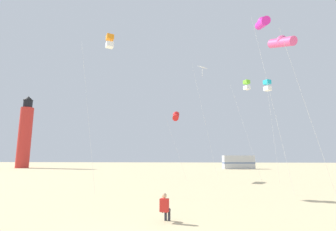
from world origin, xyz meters
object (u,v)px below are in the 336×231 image
(kite_box_lime, at_px, (247,85))
(rv_van_silver, at_px, (238,162))
(kite_flyer_standing, at_px, (165,207))
(kite_diamond_white, at_px, (202,72))
(kite_box_cyan, at_px, (267,86))
(kite_tube_magenta, at_px, (262,23))
(kite_box_orange, at_px, (110,42))
(lighthouse_distant, at_px, (25,134))
(kite_tube_rainbow, at_px, (282,42))
(kite_tube_scarlet, at_px, (176,116))

(kite_box_lime, distance_m, rv_van_silver, 26.86)
(kite_flyer_standing, bearing_deg, kite_box_lime, -97.05)
(kite_diamond_white, relative_size, rv_van_silver, 2.05)
(kite_box_cyan, bearing_deg, rv_van_silver, 84.98)
(kite_tube_magenta, distance_m, kite_box_lime, 10.00)
(kite_box_orange, bearing_deg, kite_tube_magenta, -1.55)
(kite_tube_magenta, xyz_separation_m, rv_van_silver, (4.66, 34.40, -12.21))
(kite_tube_magenta, height_order, rv_van_silver, kite_tube_magenta)
(rv_van_silver, bearing_deg, kite_box_cyan, -99.27)
(kite_diamond_white, height_order, lighthouse_distant, lighthouse_distant)
(kite_tube_rainbow, relative_size, kite_box_orange, 0.91)
(kite_box_orange, distance_m, rv_van_silver, 39.96)
(kite_tube_scarlet, bearing_deg, kite_tube_rainbow, -50.23)
(kite_flyer_standing, relative_size, kite_box_orange, 0.09)
(rv_van_silver, bearing_deg, kite_flyer_standing, -109.83)
(kite_box_lime, bearing_deg, kite_tube_magenta, -95.47)
(kite_flyer_standing, bearing_deg, kite_diamond_white, -82.35)
(kite_box_lime, height_order, kite_tube_scarlet, kite_box_lime)
(kite_box_cyan, xyz_separation_m, kite_tube_scarlet, (-9.76, 2.68, -2.67))
(kite_tube_rainbow, bearing_deg, kite_flyer_standing, -137.79)
(kite_tube_rainbow, relative_size, kite_box_cyan, 1.13)
(kite_box_orange, relative_size, rv_van_silver, 2.00)
(kite_box_lime, bearing_deg, kite_tube_rainbow, -89.98)
(kite_flyer_standing, relative_size, rv_van_silver, 0.18)
(lighthouse_distant, bearing_deg, rv_van_silver, -0.72)
(kite_box_orange, bearing_deg, rv_van_silver, 62.56)
(kite_tube_scarlet, bearing_deg, kite_box_orange, -122.34)
(kite_box_orange, bearing_deg, kite_tube_scarlet, 57.66)
(kite_tube_magenta, bearing_deg, kite_flyer_standing, -130.08)
(kite_tube_scarlet, relative_size, lighthouse_distant, 0.48)
(kite_diamond_white, bearing_deg, kite_box_cyan, -23.03)
(kite_tube_scarlet, bearing_deg, lighthouse_distant, 144.31)
(kite_tube_rainbow, xyz_separation_m, kite_box_cyan, (1.27, 7.52, -1.26))
(kite_box_orange, height_order, kite_diamond_white, kite_diamond_white)
(kite_diamond_white, bearing_deg, lighthouse_distant, 146.68)
(kite_tube_rainbow, relative_size, rv_van_silver, 1.82)
(kite_flyer_standing, xyz_separation_m, kite_tube_scarlet, (-0.20, 17.72, 6.72))
(kite_box_lime, relative_size, kite_box_cyan, 1.10)
(kite_box_orange, height_order, rv_van_silver, kite_box_orange)
(kite_tube_rainbow, bearing_deg, rv_van_silver, 84.02)
(kite_diamond_white, xyz_separation_m, lighthouse_distant, (-39.45, 25.94, -4.76))
(kite_tube_scarlet, bearing_deg, kite_flyer_standing, -89.36)
(kite_tube_scarlet, height_order, kite_diamond_white, kite_diamond_white)
(kite_tube_magenta, distance_m, kite_box_cyan, 7.57)
(kite_flyer_standing, height_order, kite_tube_rainbow, kite_tube_rainbow)
(kite_box_lime, xyz_separation_m, lighthouse_distant, (-44.74, 25.38, -3.24))
(kite_box_cyan, bearing_deg, kite_flyer_standing, -122.44)
(kite_box_cyan, relative_size, kite_tube_scarlet, 1.32)
(kite_box_orange, height_order, kite_box_cyan, kite_box_orange)
(kite_tube_magenta, distance_m, rv_van_silver, 36.80)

